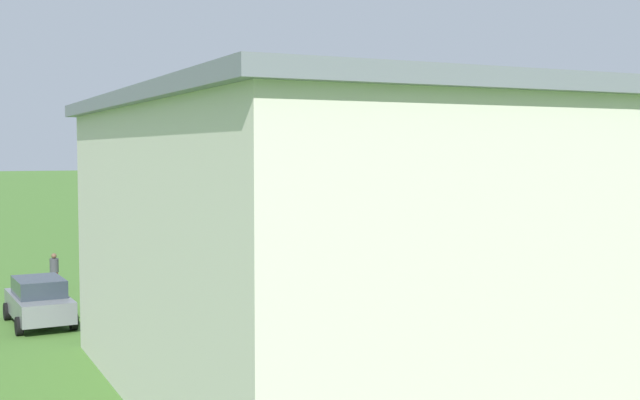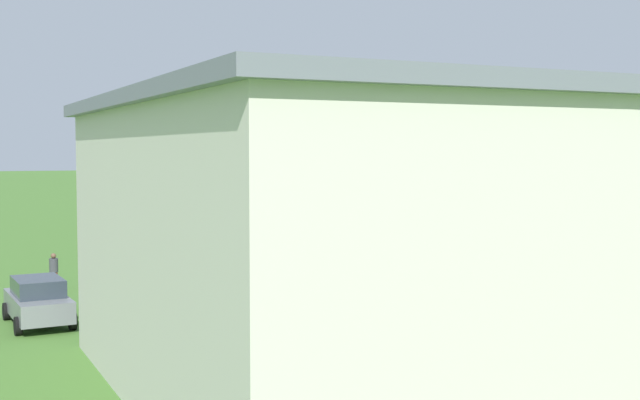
% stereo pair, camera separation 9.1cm
% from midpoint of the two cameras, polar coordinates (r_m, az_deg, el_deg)
% --- Properties ---
extents(ground_plane, '(400.00, 400.00, 0.00)m').
position_cam_midpoint_polar(ground_plane, '(61.67, -8.22, -2.33)').
color(ground_plane, '#47752D').
extents(biplane, '(8.12, 8.02, 3.82)m').
position_cam_midpoint_polar(biplane, '(65.43, -4.84, 1.85)').
color(biplane, '#B21E1E').
extents(car_grey, '(2.32, 4.34, 1.68)m').
position_cam_midpoint_polar(car_grey, '(30.95, -19.14, -6.68)').
color(car_grey, slate).
rests_on(car_grey, ground_plane).
extents(person_walking_on_apron, '(0.43, 0.43, 1.69)m').
position_cam_midpoint_polar(person_walking_on_apron, '(37.94, -18.17, -4.84)').
color(person_walking_on_apron, '#B23333').
rests_on(person_walking_on_apron, ground_plane).
extents(person_at_fence_line, '(0.53, 0.53, 1.61)m').
position_cam_midpoint_polar(person_at_fence_line, '(47.92, 19.91, -3.22)').
color(person_at_fence_line, navy).
rests_on(person_at_fence_line, ground_plane).
extents(windsock, '(1.45, 0.78, 5.80)m').
position_cam_midpoint_polar(windsock, '(75.75, -3.78, 2.64)').
color(windsock, silver).
rests_on(windsock, ground_plane).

